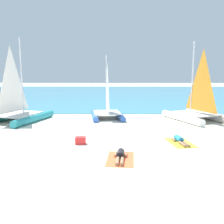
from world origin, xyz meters
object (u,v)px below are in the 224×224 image
object	(u,v)px
sailboat_white	(196,109)
sailboat_blue	(107,109)
towel_left	(120,159)
towel_right	(180,143)
sailboat_teal	(18,109)
sunbather_right	(180,140)
sunbather_left	(120,155)
cooler_box	(81,140)

from	to	relation	value
sailboat_white	sailboat_blue	bearing A→B (deg)	151.14
towel_left	towel_right	bearing A→B (deg)	37.48
sailboat_white	towel_left	distance (m)	10.14
sailboat_teal	sunbather_right	bearing A→B (deg)	-10.99
sailboat_white	towel_left	bearing A→B (deg)	-146.80
sunbather_left	sunbather_right	size ratio (longest dim) A/B	1.00
sailboat_teal	sunbather_left	bearing A→B (deg)	-30.54
sailboat_teal	sailboat_white	xyz separation A→B (m)	(12.89, 0.55, -0.03)
sunbather_right	towel_right	bearing A→B (deg)	-90.00
sunbather_left	towel_left	bearing A→B (deg)	-90.00
towel_right	cooler_box	xyz separation A→B (m)	(-5.00, -0.24, 0.17)
sunbather_left	towel_right	size ratio (longest dim) A/B	0.82
sunbather_left	cooler_box	size ratio (longest dim) A/B	3.13
towel_left	towel_right	world-z (taller)	same
sailboat_teal	sunbather_right	world-z (taller)	sailboat_teal
towel_left	sunbather_right	distance (m)	3.92
sunbather_left	sailboat_teal	bearing A→B (deg)	137.25
sailboat_teal	sunbather_right	distance (m)	11.54
sunbather_right	cooler_box	distance (m)	5.00
sailboat_blue	towel_right	world-z (taller)	sailboat_blue
sailboat_blue	sunbather_right	distance (m)	7.73
sailboat_blue	cooler_box	distance (m)	7.07
sailboat_white	cooler_box	size ratio (longest dim) A/B	11.46
sailboat_blue	sunbather_right	xyz separation A→B (m)	(3.88, -6.66, -0.59)
sailboat_blue	towel_right	distance (m)	7.80
sailboat_blue	sailboat_white	bearing A→B (deg)	-14.38
sailboat_white	sunbather_left	size ratio (longest dim) A/B	3.66
sunbather_right	cooler_box	size ratio (longest dim) A/B	3.13
sunbather_right	cooler_box	world-z (taller)	cooler_box
towel_left	cooler_box	distance (m)	2.87
sunbather_right	cooler_box	xyz separation A→B (m)	(-4.99, -0.30, 0.05)
sailboat_white	sunbather_left	bearing A→B (deg)	-146.99
sailboat_teal	sunbather_left	world-z (taller)	sailboat_teal
sailboat_teal	sailboat_blue	bearing A→B (deg)	28.42
towel_left	cooler_box	size ratio (longest dim) A/B	3.80
towel_right	sunbather_right	world-z (taller)	sunbather_right
sailboat_blue	sunbather_left	xyz separation A→B (m)	(0.81, -9.02, -0.59)
towel_left	sunbather_left	bearing A→B (deg)	85.62
sailboat_teal	sailboat_blue	world-z (taller)	sailboat_teal
towel_left	cooler_box	bearing A→B (deg)	132.08
sailboat_blue	sunbather_left	distance (m)	9.08
cooler_box	sailboat_blue	bearing A→B (deg)	80.91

